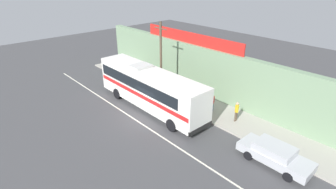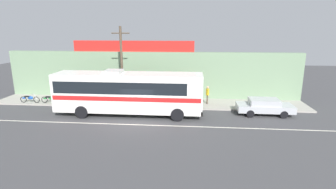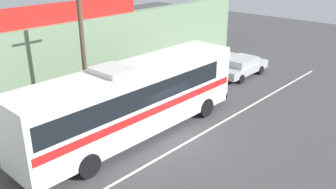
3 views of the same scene
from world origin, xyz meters
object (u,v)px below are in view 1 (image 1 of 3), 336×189
object	(u,v)px
motorcycle_purple	(113,68)
pedestrian_by_curb	(183,87)
motorcycle_red	(135,78)
pedestrian_far_right	(237,110)
intercity_bus	(149,87)
pedestrian_far_left	(213,101)
utility_pole	(161,59)
parked_car	(275,154)
motorcycle_black	(122,72)

from	to	relation	value
motorcycle_purple	pedestrian_by_curb	distance (m)	10.89
motorcycle_purple	motorcycle_red	bearing A→B (deg)	-0.26
pedestrian_by_curb	motorcycle_purple	bearing A→B (deg)	-173.07
pedestrian_by_curb	pedestrian_far_right	world-z (taller)	pedestrian_by_curb
intercity_bus	pedestrian_far_left	xyz separation A→B (m)	(4.41, 3.45, -0.99)
pedestrian_far_left	utility_pole	bearing A→B (deg)	-167.65
motorcycle_purple	motorcycle_red	distance (m)	4.64
parked_car	utility_pole	distance (m)	12.85
motorcycle_red	motorcycle_black	bearing A→B (deg)	178.55
pedestrian_far_right	parked_car	bearing A→B (deg)	-28.49
motorcycle_purple	pedestrian_far_right	xyz separation A→B (m)	(17.00, 1.23, 0.56)
intercity_bus	utility_pole	distance (m)	3.05
motorcycle_red	pedestrian_far_left	world-z (taller)	pedestrian_far_left
utility_pole	pedestrian_far_right	distance (m)	8.36
intercity_bus	motorcycle_red	xyz separation A→B (m)	(-5.58, 2.33, -1.50)
intercity_bus	utility_pole	xyz separation A→B (m)	(-1.01, 2.26, 1.78)
utility_pole	pedestrian_far_left	xyz separation A→B (m)	(5.42, 1.19, -2.77)
pedestrian_far_left	pedestrian_by_curb	distance (m)	3.84
motorcycle_purple	motorcycle_red	size ratio (longest dim) A/B	1.03
motorcycle_red	pedestrian_far_right	size ratio (longest dim) A/B	1.11
motorcycle_purple	motorcycle_black	distance (m)	2.07
pedestrian_far_left	pedestrian_far_right	world-z (taller)	pedestrian_far_right
motorcycle_black	pedestrian_far_left	distance (m)	12.61
intercity_bus	motorcycle_red	bearing A→B (deg)	157.30
utility_pole	motorcycle_red	size ratio (longest dim) A/B	3.79
parked_car	motorcycle_red	bearing A→B (deg)	175.77
utility_pole	pedestrian_far_left	distance (m)	6.20
pedestrian_far_left	pedestrian_by_curb	size ratio (longest dim) A/B	0.93
pedestrian_far_right	intercity_bus	bearing A→B (deg)	-152.14
motorcycle_purple	pedestrian_far_right	bearing A→B (deg)	4.15
motorcycle_black	motorcycle_red	distance (m)	2.57
motorcycle_black	motorcycle_red	bearing A→B (deg)	-1.45
motorcycle_black	pedestrian_far_left	bearing A→B (deg)	4.79
utility_pole	pedestrian_far_left	bearing A→B (deg)	12.35
motorcycle_purple	parked_car	bearing A→B (deg)	-3.38
pedestrian_far_left	pedestrian_far_right	distance (m)	2.37
motorcycle_purple	pedestrian_far_left	world-z (taller)	pedestrian_far_left
motorcycle_purple	intercity_bus	bearing A→B (deg)	-12.98
utility_pole	motorcycle_black	world-z (taller)	utility_pole
pedestrian_far_left	pedestrian_by_curb	world-z (taller)	pedestrian_by_curb
parked_car	pedestrian_far_left	bearing A→B (deg)	161.25
motorcycle_red	pedestrian_by_curb	bearing A→B (deg)	12.21
motorcycle_red	pedestrian_far_right	distance (m)	12.44
motorcycle_black	pedestrian_far_left	xyz separation A→B (m)	(12.56, 1.05, 0.51)
intercity_bus	parked_car	distance (m)	11.54
parked_car	pedestrian_far_left	xyz separation A→B (m)	(-7.00, 2.37, 0.34)
utility_pole	pedestrian_by_curb	bearing A→B (deg)	41.41
pedestrian_far_right	motorcycle_black	bearing A→B (deg)	-175.45
pedestrian_far_right	motorcycle_red	bearing A→B (deg)	-174.21
parked_car	pedestrian_by_curb	xyz separation A→B (m)	(-10.83, 2.59, 0.41)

